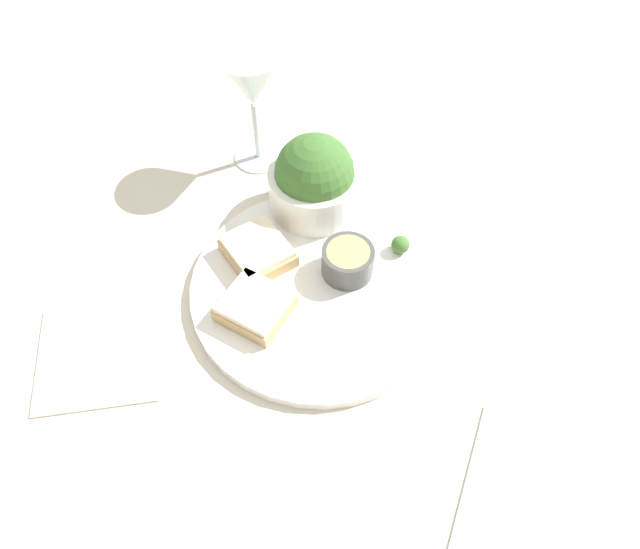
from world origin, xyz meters
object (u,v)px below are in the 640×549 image
(wine_glass, at_px, (251,83))
(napkin, at_px, (98,354))
(cheese_toast_near, at_px, (258,251))
(salad_bowl, at_px, (315,180))
(cheese_toast_far, at_px, (255,306))
(sauce_ramekin, at_px, (348,260))
(fork, at_px, (470,482))

(wine_glass, relative_size, napkin, 0.92)
(cheese_toast_near, relative_size, wine_glass, 0.62)
(salad_bowl, distance_m, napkin, 0.33)
(cheese_toast_near, bearing_deg, cheese_toast_far, -68.35)
(wine_glass, distance_m, napkin, 0.39)
(sauce_ramekin, xyz_separation_m, napkin, (-0.23, -0.20, -0.03))
(wine_glass, height_order, napkin, wine_glass)
(sauce_ramekin, distance_m, wine_glass, 0.27)
(cheese_toast_near, distance_m, wine_glass, 0.22)
(sauce_ramekin, xyz_separation_m, cheese_toast_far, (-0.08, -0.09, -0.01))
(fork, bearing_deg, salad_bowl, 133.40)
(cheese_toast_near, height_order, fork, cheese_toast_near)
(salad_bowl, relative_size, fork, 0.70)
(sauce_ramekin, xyz_separation_m, fork, (0.20, -0.20, -0.03))
(salad_bowl, relative_size, wine_glass, 0.70)
(salad_bowl, bearing_deg, wine_glass, 148.11)
(cheese_toast_far, bearing_deg, salad_bowl, 88.81)
(sauce_ramekin, bearing_deg, fork, -45.24)
(sauce_ramekin, relative_size, fork, 0.37)
(wine_glass, bearing_deg, salad_bowl, -31.89)
(napkin, bearing_deg, wine_glass, 83.70)
(fork, bearing_deg, cheese_toast_far, 159.36)
(cheese_toast_far, bearing_deg, wine_glass, 113.21)
(napkin, bearing_deg, sauce_ramekin, 41.31)
(salad_bowl, bearing_deg, cheese_toast_far, -91.19)
(cheese_toast_far, distance_m, napkin, 0.19)
(cheese_toast_far, xyz_separation_m, napkin, (-0.15, -0.11, -0.02))
(wine_glass, relative_size, fork, 1.00)
(fork, bearing_deg, sauce_ramekin, 134.76)
(cheese_toast_far, bearing_deg, sauce_ramekin, 49.69)
(napkin, xyz_separation_m, fork, (0.43, 0.00, 0.00))
(napkin, bearing_deg, fork, 0.39)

